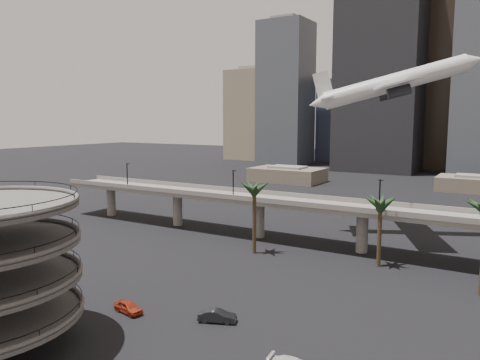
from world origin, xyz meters
The scene contains 7 objects.
overpass centered at (0.00, 55.00, 7.34)m, with size 130.00×9.30×14.70m.
palm_trees centered at (14.02, 44.65, 11.43)m, with size 42.40×10.40×14.00m.
low_buildings centered at (6.89, 142.30, 2.86)m, with size 135.00×27.50×6.80m.
skyline centered at (15.11, 217.08, 45.00)m, with size 269.00×86.00×123.05m.
airborne_jet centered at (11.61, 71.56, 32.25)m, with size 34.35×31.52×12.79m.
car_a centered at (-6.42, 11.81, 0.76)m, with size 1.81×4.49×1.53m, color #A42E17.
car_b centered at (4.96, 15.45, 0.78)m, with size 1.65×4.74×1.56m, color black.
Camera 1 is at (35.82, -29.99, 24.71)m, focal length 35.00 mm.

